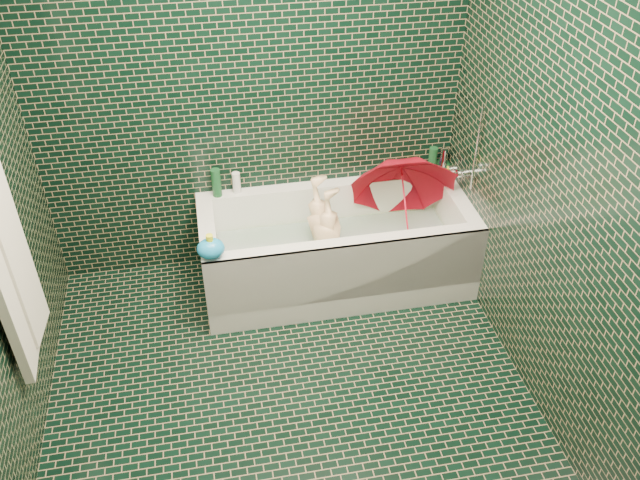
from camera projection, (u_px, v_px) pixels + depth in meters
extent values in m
plane|color=black|center=(293.00, 410.00, 3.64)|extent=(2.80, 2.80, 0.00)
plane|color=black|center=(250.00, 86.00, 3.99)|extent=(2.80, 0.00, 2.80)
plane|color=black|center=(568.00, 189.00, 3.09)|extent=(0.00, 2.80, 2.80)
cube|color=white|center=(335.00, 270.00, 4.47)|extent=(1.70, 0.75, 0.15)
cube|color=white|center=(326.00, 209.00, 4.56)|extent=(1.70, 0.10, 0.40)
cube|color=white|center=(347.00, 269.00, 4.05)|extent=(1.70, 0.10, 0.40)
cube|color=white|center=(455.00, 223.00, 4.43)|extent=(0.10, 0.55, 0.40)
cube|color=white|center=(210.00, 251.00, 4.18)|extent=(0.10, 0.55, 0.40)
cube|color=white|center=(349.00, 282.00, 4.06)|extent=(1.70, 0.02, 0.55)
cube|color=green|center=(336.00, 261.00, 4.42)|extent=(1.35, 0.47, 0.01)
cube|color=silver|center=(336.00, 243.00, 4.33)|extent=(1.48, 0.53, 0.00)
cube|color=silver|center=(1.00, 272.00, 2.97)|extent=(0.06, 0.30, 1.12)
cube|color=silver|center=(12.00, 246.00, 3.09)|extent=(0.06, 0.26, 1.06)
cylinder|color=silver|center=(467.00, 172.00, 4.20)|extent=(0.14, 0.05, 0.05)
cylinder|color=silver|center=(452.00, 169.00, 4.24)|extent=(0.05, 0.04, 0.04)
cylinder|color=silver|center=(477.00, 149.00, 3.99)|extent=(0.01, 0.01, 0.55)
imported|color=beige|center=(329.00, 245.00, 4.30)|extent=(0.97, 0.52, 0.28)
imported|color=red|center=(405.00, 203.00, 4.27)|extent=(0.84, 0.97, 0.91)
imported|color=white|center=(440.00, 170.00, 4.57)|extent=(0.10, 0.11, 0.26)
imported|color=#581F74|center=(428.00, 172.00, 4.55)|extent=(0.12, 0.12, 0.20)
imported|color=#144923|center=(442.00, 172.00, 4.55)|extent=(0.18, 0.18, 0.18)
cylinder|color=#144923|center=(432.00, 161.00, 4.47)|extent=(0.06, 0.06, 0.20)
cylinder|color=silver|center=(443.00, 160.00, 4.51)|extent=(0.06, 0.06, 0.17)
cylinder|color=#144923|center=(216.00, 183.00, 4.27)|extent=(0.08, 0.08, 0.19)
cylinder|color=white|center=(236.00, 183.00, 4.31)|extent=(0.06, 0.06, 0.14)
ellipsoid|color=#F8F619|center=(417.00, 171.00, 4.50)|extent=(0.09, 0.08, 0.06)
sphere|color=#F8F619|center=(422.00, 165.00, 4.49)|extent=(0.04, 0.04, 0.04)
cone|color=orange|center=(425.00, 165.00, 4.50)|extent=(0.02, 0.02, 0.02)
ellipsoid|color=#1992E5|center=(211.00, 249.00, 3.77)|extent=(0.16, 0.13, 0.12)
cylinder|color=#F8F619|center=(210.00, 238.00, 3.73)|extent=(0.04, 0.04, 0.04)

